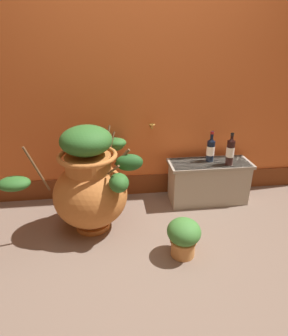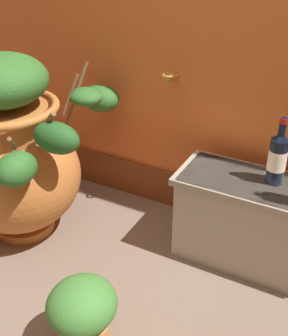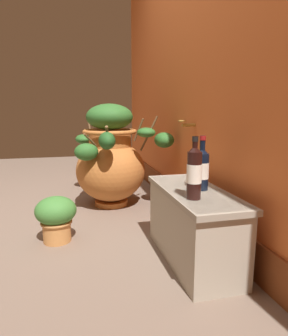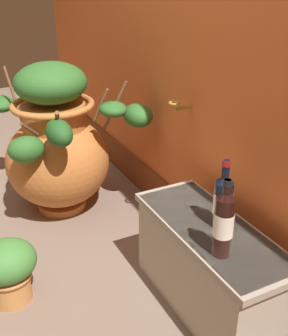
{
  "view_description": "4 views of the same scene",
  "coord_description": "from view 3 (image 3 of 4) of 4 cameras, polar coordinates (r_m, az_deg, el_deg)",
  "views": [
    {
      "loc": [
        -0.3,
        -1.59,
        1.5
      ],
      "look_at": [
        -0.02,
        0.65,
        0.49
      ],
      "focal_mm": 30.94,
      "sensor_mm": 36.0,
      "label": 1
    },
    {
      "loc": [
        0.93,
        -0.77,
        1.42
      ],
      "look_at": [
        0.14,
        0.69,
        0.45
      ],
      "focal_mm": 47.49,
      "sensor_mm": 36.0,
      "label": 2
    },
    {
      "loc": [
        2.12,
        0.22,
        0.85
      ],
      "look_at": [
        0.02,
        0.74,
        0.43
      ],
      "focal_mm": 31.79,
      "sensor_mm": 36.0,
      "label": 3
    },
    {
      "loc": [
        1.83,
        -0.05,
        1.4
      ],
      "look_at": [
        0.16,
        0.8,
        0.49
      ],
      "focal_mm": 45.99,
      "sensor_mm": 36.0,
      "label": 4
    }
  ],
  "objects": [
    {
      "name": "wine_bottle_middle",
      "position": [
        1.47,
        9.61,
        -0.6
      ],
      "size": [
        0.07,
        0.07,
        0.31
      ],
      "color": "black",
      "rests_on": "stone_ledge"
    },
    {
      "name": "ground_plane",
      "position": [
        2.29,
        -18.71,
        -11.25
      ],
      "size": [
        7.0,
        7.0,
        0.0
      ],
      "primitive_type": "plane",
      "color": "#7A6656"
    },
    {
      "name": "potted_shrub",
      "position": [
        2.03,
        -16.51,
        -8.89
      ],
      "size": [
        0.25,
        0.26,
        0.3
      ],
      "color": "#D68E4C",
      "rests_on": "ground_plane"
    },
    {
      "name": "stone_ledge",
      "position": [
        1.72,
        9.35,
        -10.34
      ],
      "size": [
        0.79,
        0.31,
        0.42
      ],
      "color": "#B2A893",
      "rests_on": "ground_plane"
    },
    {
      "name": "back_wall",
      "position": [
        2.37,
        11.58,
        21.55
      ],
      "size": [
        4.4,
        0.33,
        2.6
      ],
      "color": "#D6662D",
      "rests_on": "ground_plane"
    },
    {
      "name": "wine_bottle_left",
      "position": [
        1.65,
        11.02,
        0.1
      ],
      "size": [
        0.08,
        0.08,
        0.3
      ],
      "color": "black",
      "rests_on": "stone_ledge"
    },
    {
      "name": "terracotta_urn",
      "position": [
        2.65,
        -6.4,
        1.65
      ],
      "size": [
        1.06,
        0.82,
        0.9
      ],
      "color": "#C17033",
      "rests_on": "ground_plane"
    }
  ]
}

